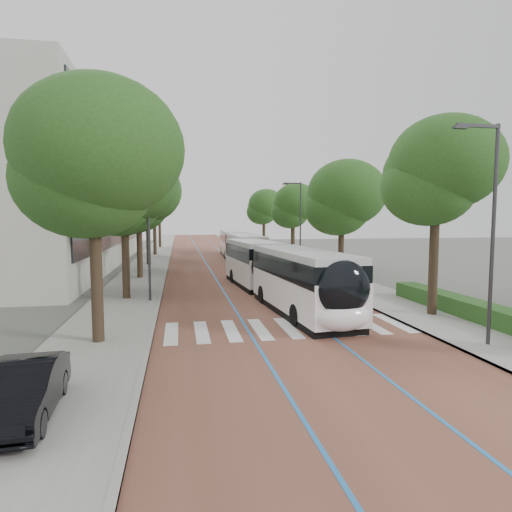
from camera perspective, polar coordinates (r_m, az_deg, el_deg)
The scene contains 20 objects.
ground at distance 17.95m, azimuth 4.50°, elevation -10.39°, with size 160.00×160.00×0.00m, color #51544C.
road at distance 57.10m, azimuth -5.76°, elevation 0.20°, with size 11.00×140.00×0.02m, color brown.
sidewalk_left at distance 57.01m, azimuth -13.29°, elevation 0.14°, with size 4.00×140.00×0.12m, color gray.
sidewalk_right at distance 58.16m, azimuth 1.63°, elevation 0.36°, with size 4.00×140.00×0.12m, color gray.
kerb_left at distance 56.94m, azimuth -11.38°, elevation 0.17°, with size 0.20×140.00×0.14m, color gray.
kerb_right at distance 57.80m, azimuth -0.21°, elevation 0.34°, with size 0.20×140.00×0.14m, color gray.
zebra_crossing at distance 18.93m, azimuth 4.31°, elevation -9.50°, with size 10.55×3.60×0.01m.
lane_line_left at distance 57.00m, azimuth -7.36°, elevation 0.19°, with size 0.12×126.00×0.01m, color #2571BA.
lane_line_right at distance 57.25m, azimuth -4.16°, elevation 0.24°, with size 0.12×126.00×0.01m, color #2571BA.
office_building at distance 47.25m, azimuth -29.04°, elevation 7.10°, with size 18.11×40.00×14.00m.
hedge at distance 21.93m, azimuth 28.34°, elevation -6.75°, with size 1.20×14.00×0.80m, color #184217.
streetlight_near at distance 17.62m, azimuth 28.68°, elevation 4.58°, with size 1.82×0.20×8.00m.
streetlight_far at distance 40.27m, azimuth 5.70°, elevation 5.06°, with size 1.82×0.20×8.00m.
lamp_post_left at distance 24.79m, azimuth -14.13°, elevation 3.37°, with size 0.14×0.14×8.00m, color #313134.
trees_left at distance 41.56m, azimuth -14.60°, elevation 7.54°, with size 6.13×60.99×9.89m.
trees_right at distance 39.18m, azimuth 7.86°, elevation 7.12°, with size 5.87×47.19×9.03m.
lead_bus at distance 25.02m, azimuth 2.93°, elevation -2.20°, with size 4.03×18.54×3.20m.
bus_queued_0 at distance 41.19m, azimuth -1.39°, elevation 0.63°, with size 2.69×12.43×3.20m.
bus_queued_1 at distance 53.75m, azimuth -3.12°, elevation 1.65°, with size 3.03×12.49×3.20m.
parked_car at distance 11.76m, azimuth -28.59°, elevation -15.44°, with size 1.38×3.97×1.31m, color black.
Camera 1 is at (-4.43, -16.73, 4.76)m, focal length 30.00 mm.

